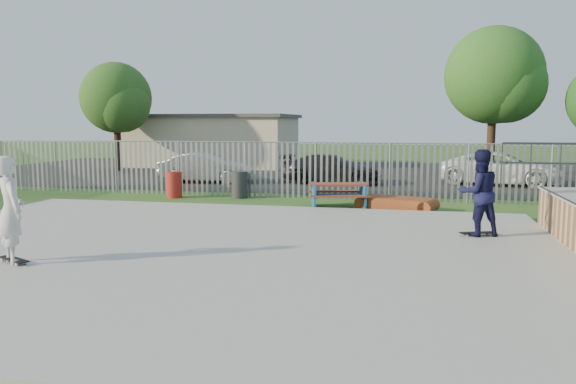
% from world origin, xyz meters
% --- Properties ---
extents(ground, '(120.00, 120.00, 0.00)m').
position_xyz_m(ground, '(0.00, 0.00, 0.00)').
color(ground, '#25591E').
rests_on(ground, ground).
extents(concrete_slab, '(15.00, 12.00, 0.15)m').
position_xyz_m(concrete_slab, '(0.00, 0.00, 0.07)').
color(concrete_slab, '#A3A39E').
rests_on(concrete_slab, ground).
extents(fence, '(26.04, 16.02, 2.00)m').
position_xyz_m(fence, '(1.00, 4.59, 1.00)').
color(fence, gray).
rests_on(fence, ground).
extents(picnic_table, '(2.15, 1.91, 0.78)m').
position_xyz_m(picnic_table, '(2.07, 7.00, 0.40)').
color(picnic_table, brown).
rests_on(picnic_table, ground).
extents(funbox, '(2.23, 1.60, 0.40)m').
position_xyz_m(funbox, '(3.90, 6.82, 0.20)').
color(funbox, brown).
rests_on(funbox, ground).
extents(trash_bin_red, '(0.57, 0.57, 0.94)m').
position_xyz_m(trash_bin_red, '(-4.05, 8.19, 0.47)').
color(trash_bin_red, maroon).
rests_on(trash_bin_red, ground).
extents(trash_bin_grey, '(0.58, 0.58, 0.96)m').
position_xyz_m(trash_bin_grey, '(-1.70, 8.59, 0.48)').
color(trash_bin_grey, '#28282B').
rests_on(trash_bin_grey, ground).
extents(parking_lot, '(40.00, 18.00, 0.02)m').
position_xyz_m(parking_lot, '(0.00, 19.00, 0.01)').
color(parking_lot, black).
rests_on(parking_lot, ground).
extents(car_silver, '(4.16, 1.84, 1.33)m').
position_xyz_m(car_silver, '(-4.70, 13.10, 0.68)').
color(car_silver, '#A7A7AB').
rests_on(car_silver, parking_lot).
extents(car_dark, '(4.58, 2.24, 1.28)m').
position_xyz_m(car_dark, '(0.88, 13.96, 0.66)').
color(car_dark, black).
rests_on(car_dark, parking_lot).
extents(car_white, '(5.48, 3.49, 1.41)m').
position_xyz_m(car_white, '(8.15, 14.99, 0.72)').
color(car_white, white).
rests_on(car_white, parking_lot).
extents(building, '(10.40, 6.40, 3.20)m').
position_xyz_m(building, '(-8.00, 23.00, 1.61)').
color(building, beige).
rests_on(building, ground).
extents(tree_left, '(3.90, 3.90, 6.02)m').
position_xyz_m(tree_left, '(-11.76, 18.10, 4.05)').
color(tree_left, '#3A1F17').
rests_on(tree_left, ground).
extents(tree_mid, '(4.83, 4.83, 7.45)m').
position_xyz_m(tree_mid, '(8.25, 19.32, 5.02)').
color(tree_mid, '#3D2818').
rests_on(tree_mid, ground).
extents(skateboard_a, '(0.82, 0.47, 0.08)m').
position_xyz_m(skateboard_a, '(5.81, 2.53, 0.19)').
color(skateboard_a, black).
rests_on(skateboard_a, concrete_slab).
extents(skateboard_b, '(0.81, 0.53, 0.08)m').
position_xyz_m(skateboard_b, '(-2.79, -1.89, 0.19)').
color(skateboard_b, black).
rests_on(skateboard_b, concrete_slab).
extents(skater_navy, '(1.15, 1.03, 1.96)m').
position_xyz_m(skater_navy, '(5.81, 2.53, 1.13)').
color(skater_navy, '#121338').
rests_on(skater_navy, concrete_slab).
extents(skater_white, '(0.86, 0.80, 1.96)m').
position_xyz_m(skater_white, '(-2.79, -1.89, 1.13)').
color(skater_white, silver).
rests_on(skater_white, concrete_slab).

